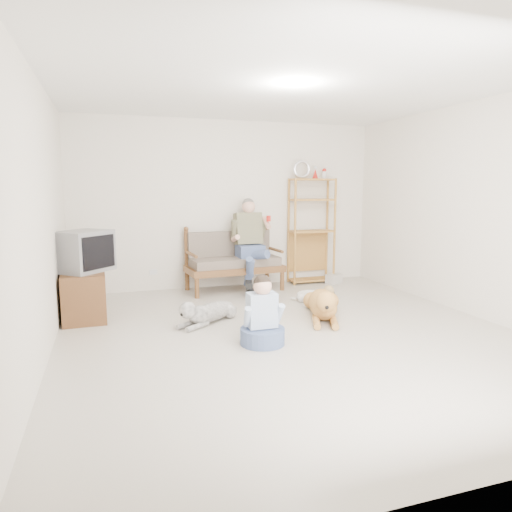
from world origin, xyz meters
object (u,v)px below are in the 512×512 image
object	(u,v)px
golden_retriever	(323,304)
tv_stand	(84,294)
etagere	(311,230)
loveseat	(233,260)

from	to	relation	value
golden_retriever	tv_stand	bearing A→B (deg)	-175.80
tv_stand	golden_retriever	size ratio (longest dim) A/B	0.67
golden_retriever	etagere	bearing A→B (deg)	91.52
etagere	tv_stand	world-z (taller)	etagere
loveseat	etagere	world-z (taller)	etagere
etagere	golden_retriever	size ratio (longest dim) A/B	1.52
loveseat	etagere	xyz separation A→B (m)	(1.42, 0.11, 0.43)
tv_stand	golden_retriever	distance (m)	3.01
loveseat	etagere	distance (m)	1.48
loveseat	tv_stand	bearing A→B (deg)	-160.15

